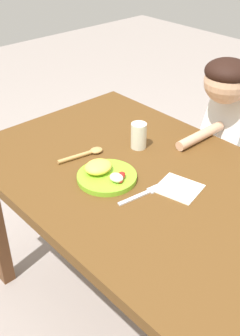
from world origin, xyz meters
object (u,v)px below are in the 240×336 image
Objects in this scene: plate at (105,174)px; spoon at (86,153)px; drinking_cup at (139,136)px; person at (224,154)px; fork at (145,193)px.

spoon is (-0.17, 0.05, -0.01)m from plate.
drinking_cup is 0.10× the size of person.
plate is 0.68m from person.
spoon is at bearing 164.26° from plate.
person reaches higher than drinking_cup.
person is at bearing 73.28° from drinking_cup.
fork is 0.31m from drinking_cup.
drinking_cup is at bearing 57.60° from fork.
drinking_cup is (-0.24, 0.20, 0.05)m from fork.
person reaches higher than plate.
fork is 0.32m from spoon.
fork is 2.12× the size of drinking_cup.
drinking_cup is 0.48m from person.
plate reaches higher than spoon.
spoon is at bearing 70.64° from person.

